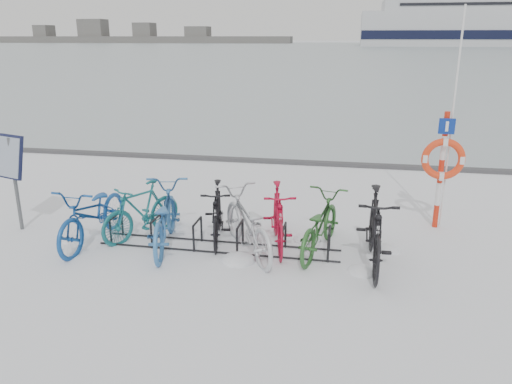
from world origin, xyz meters
TOP-DOWN VIEW (x-y plane):
  - ground at (0.00, 0.00)m, footprint 900.00×900.00m
  - ice_sheet at (0.00, 155.00)m, footprint 400.00×298.00m
  - quay_edge at (0.00, 5.90)m, footprint 400.00×0.25m
  - bike_rack at (0.00, 0.00)m, footprint 4.00×0.48m
  - info_board at (-3.74, 0.13)m, footprint 0.62×0.39m
  - lifebuoy_station at (3.66, 1.61)m, footprint 0.74×0.22m
  - shoreline at (-122.02, 260.00)m, footprint 180.00×12.00m
  - bike_0 at (-2.13, -0.12)m, footprint 0.81×2.07m
  - bike_1 at (-1.45, 0.28)m, footprint 1.20×1.68m
  - bike_2 at (-0.91, -0.07)m, footprint 1.13×2.14m
  - bike_3 at (-0.11, 0.36)m, footprint 0.81×1.75m
  - bike_4 at (0.49, -0.06)m, footprint 1.65×2.07m
  - bike_5 at (0.94, 0.28)m, footprint 0.87×1.84m
  - bike_6 at (1.63, 0.21)m, footprint 1.04×1.96m
  - bike_7 at (2.48, -0.16)m, footprint 0.60×2.01m
  - snow_drifts at (0.82, 0.04)m, footprint 5.71×1.55m

SIDE VIEW (x-z plane):
  - ground at x=0.00m, z-range 0.00..0.00m
  - snow_drifts at x=0.82m, z-range -0.10..0.10m
  - ice_sheet at x=0.00m, z-range 0.00..0.02m
  - quay_edge at x=0.00m, z-range 0.00..0.10m
  - bike_rack at x=0.00m, z-range -0.05..0.41m
  - bike_6 at x=1.63m, z-range 0.00..0.98m
  - bike_1 at x=-1.45m, z-range 0.00..1.00m
  - bike_3 at x=-0.11m, z-range 0.00..1.02m
  - bike_4 at x=0.49m, z-range 0.00..1.05m
  - bike_5 at x=0.94m, z-range 0.00..1.07m
  - bike_2 at x=-0.91m, z-range 0.00..1.07m
  - bike_0 at x=-2.13m, z-range 0.00..1.07m
  - bike_7 at x=2.48m, z-range 0.00..1.20m
  - info_board at x=-3.74m, z-range 0.38..2.12m
  - lifebuoy_station at x=3.66m, z-range -0.63..3.22m
  - shoreline at x=-122.02m, z-range -1.96..7.54m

